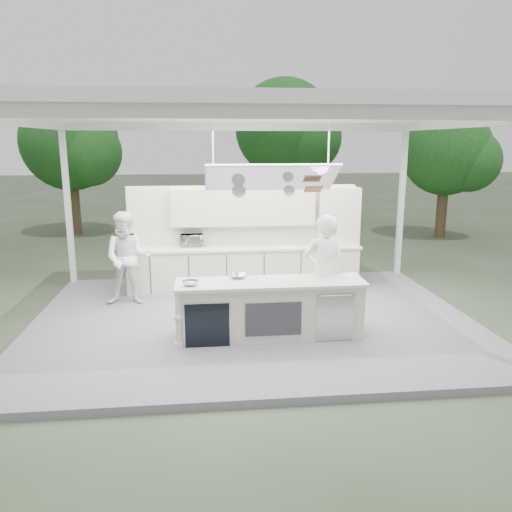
{
  "coord_description": "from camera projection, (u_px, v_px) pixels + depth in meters",
  "views": [
    {
      "loc": [
        -0.88,
        -8.69,
        3.29
      ],
      "look_at": [
        0.1,
        0.4,
        1.2
      ],
      "focal_mm": 35.0,
      "sensor_mm": 36.0,
      "label": 1
    }
  ],
  "objects": [
    {
      "name": "head_chef",
      "position": [
        324.0,
        272.0,
        8.5
      ],
      "size": [
        0.76,
        0.52,
        2.0
      ],
      "primitive_type": "imported",
      "rotation": [
        0.0,
        0.0,
        3.21
      ],
      "color": "white",
      "rests_on": "stage_deck"
    },
    {
      "name": "sous_chef",
      "position": [
        128.0,
        258.0,
        9.83
      ],
      "size": [
        0.93,
        0.74,
        1.86
      ],
      "primitive_type": "imported",
      "rotation": [
        0.0,
        0.0,
        -0.04
      ],
      "color": "white",
      "rests_on": "stage_deck"
    },
    {
      "name": "stage_deck",
      "position": [
        253.0,
        321.0,
        9.23
      ],
      "size": [
        8.0,
        6.0,
        0.12
      ],
      "primitive_type": "cube",
      "color": "slate",
      "rests_on": "ground"
    },
    {
      "name": "back_counter",
      "position": [
        244.0,
        268.0,
        10.95
      ],
      "size": [
        5.08,
        0.72,
        0.95
      ],
      "color": "beige",
      "rests_on": "stage_deck"
    },
    {
      "name": "bowl_small",
      "position": [
        190.0,
        283.0,
        7.9
      ],
      "size": [
        0.33,
        0.33,
        0.08
      ],
      "primitive_type": "imported",
      "rotation": [
        0.0,
        0.0,
        -0.41
      ],
      "color": "silver",
      "rests_on": "demo_island"
    },
    {
      "name": "tent",
      "position": [
        253.0,
        116.0,
        8.4
      ],
      "size": [
        8.2,
        6.2,
        3.86
      ],
      "color": "white",
      "rests_on": "ground"
    },
    {
      "name": "demo_island",
      "position": [
        269.0,
        309.0,
        8.24
      ],
      "size": [
        3.1,
        0.79,
        0.95
      ],
      "color": "beige",
      "rests_on": "stage_deck"
    },
    {
      "name": "tree_cluster",
      "position": [
        221.0,
        142.0,
        17.97
      ],
      "size": [
        19.55,
        9.4,
        5.85
      ],
      "color": "#4D3E26",
      "rests_on": "ground"
    },
    {
      "name": "bowl_large",
      "position": [
        238.0,
        276.0,
        8.33
      ],
      "size": [
        0.35,
        0.35,
        0.07
      ],
      "primitive_type": "imported",
      "rotation": [
        0.0,
        0.0,
        -0.34
      ],
      "color": "silver",
      "rests_on": "demo_island"
    },
    {
      "name": "back_wall_unit",
      "position": [
        263.0,
        222.0,
        10.99
      ],
      "size": [
        5.05,
        0.48,
        2.25
      ],
      "color": "beige",
      "rests_on": "stage_deck"
    },
    {
      "name": "toaster_oven",
      "position": [
        192.0,
        240.0,
        10.87
      ],
      "size": [
        0.5,
        0.35,
        0.27
      ],
      "primitive_type": "imported",
      "rotation": [
        0.0,
        0.0,
        -0.05
      ],
      "color": "silver",
      "rests_on": "back_counter"
    },
    {
      "name": "ground",
      "position": [
        253.0,
        324.0,
        9.24
      ],
      "size": [
        90.0,
        90.0,
        0.0
      ],
      "primitive_type": "plane",
      "color": "#445238",
      "rests_on": "ground"
    }
  ]
}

